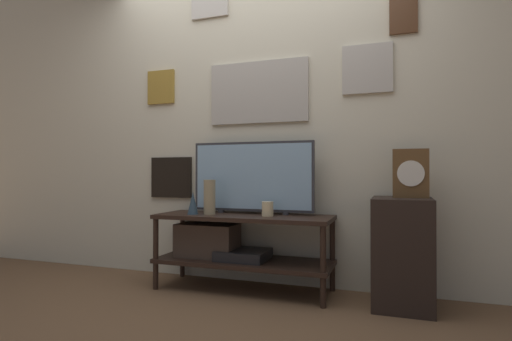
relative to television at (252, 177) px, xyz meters
name	(u,v)px	position (x,y,z in m)	size (l,w,h in m)	color
ground_plane	(229,301)	(-0.04, -0.36, -0.83)	(12.00, 12.00, 0.00)	brown
wall_back	(256,112)	(-0.03, 0.18, 0.52)	(6.40, 0.08, 2.70)	beige
media_console	(230,242)	(-0.15, -0.10, -0.49)	(1.30, 0.45, 0.55)	black
television	(252,177)	(0.00, 0.00, 0.00)	(0.95, 0.05, 0.55)	#333338
vase_slim_bronze	(193,203)	(-0.41, -0.19, -0.20)	(0.08, 0.08, 0.17)	#2D4251
vase_tall_ceramic	(210,197)	(-0.28, -0.15, -0.15)	(0.09, 0.09, 0.26)	tan
candle_jar	(268,209)	(0.16, -0.12, -0.23)	(0.08, 0.08, 0.10)	beige
side_table	(402,252)	(1.06, -0.10, -0.48)	(0.37, 0.45, 0.70)	black
mantel_clock	(410,173)	(1.12, -0.06, 0.02)	(0.22, 0.11, 0.32)	brown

